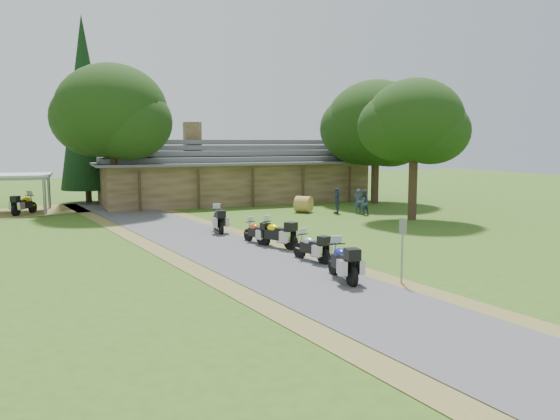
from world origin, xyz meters
name	(u,v)px	position (x,y,z in m)	size (l,w,h in m)	color
ground	(284,274)	(0.00, 0.00, 0.00)	(120.00, 120.00, 0.00)	#345718
driveway	(235,254)	(-0.50, 4.00, 0.00)	(46.00, 46.00, 0.00)	#48484B
lodge	(233,170)	(6.00, 24.00, 2.45)	(21.40, 9.40, 4.90)	brown
carport	(3,194)	(-10.32, 22.66, 1.27)	(5.88, 3.92, 2.55)	silver
motorcycle_row_a	(343,260)	(1.40, -1.65, 0.71)	(2.07, 0.68, 1.42)	#1B2097
motorcycle_row_b	(311,246)	(1.77, 1.44, 0.62)	(1.81, 0.59, 1.24)	#ADAFB5
motorcycle_row_c	(277,233)	(1.59, 4.52, 0.69)	(2.01, 0.66, 1.38)	#EEE300
motorcycle_row_d	(257,231)	(1.15, 5.85, 0.59)	(1.72, 0.56, 1.17)	#CA411B
motorcycle_row_e	(219,219)	(0.46, 9.61, 0.70)	(2.05, 0.67, 1.40)	black
motorcycle_carport_a	(24,203)	(-9.05, 21.25, 0.73)	(2.12, 0.69, 1.45)	#EFA700
person_a	(358,199)	(11.12, 13.44, 0.93)	(0.53, 0.38, 1.86)	#344360
person_b	(364,200)	(11.04, 12.63, 0.93)	(0.53, 0.38, 1.86)	#344360
person_c	(337,198)	(9.74, 13.80, 0.99)	(0.56, 0.41, 1.98)	#344360
hay_bale	(304,204)	(7.98, 15.17, 0.54)	(1.09, 1.09, 1.00)	#AA8B3E
sign_post	(402,251)	(3.03, -2.71, 1.10)	(0.39, 0.07, 2.19)	gray
oak_lodge_left	(112,131)	(-3.49, 20.55, 5.39)	(7.28, 7.28, 10.79)	black
oak_lodge_right	(376,139)	(15.47, 18.20, 4.89)	(7.63, 7.63, 9.77)	black
oak_driveway	(414,139)	(12.54, 9.56, 4.80)	(5.74, 5.74, 9.59)	black
cedar_near	(85,110)	(-4.74, 26.93, 7.05)	(3.96, 3.96, 14.10)	black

